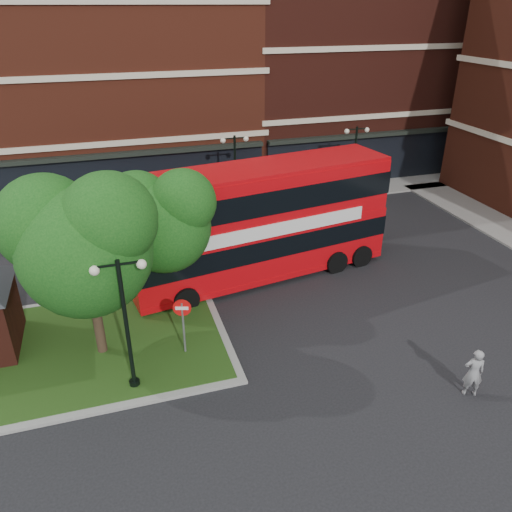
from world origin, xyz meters
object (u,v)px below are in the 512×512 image
object	(u,v)px
bus	(260,215)
woman	(474,373)
car_white	(328,194)
car_silver	(128,208)

from	to	relation	value
bus	woman	xyz separation A→B (m)	(4.30, -10.14, -2.23)
car_white	bus	bearing A→B (deg)	137.04
woman	car_silver	distance (m)	21.87
woman	car_white	bearing A→B (deg)	-77.50
car_silver	car_white	distance (m)	12.87
bus	car_white	distance (m)	10.92
bus	car_white	size ratio (longest dim) A/B	2.97
car_silver	car_white	xyz separation A→B (m)	(12.78, -1.50, 0.06)
bus	car_silver	distance (m)	11.18
bus	car_white	world-z (taller)	bus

